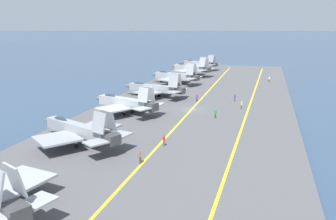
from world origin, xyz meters
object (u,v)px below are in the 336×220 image
(parked_jet_seventh, at_px, (190,68))
(crew_red_vest, at_px, (164,140))
(parked_jet_third, at_px, (78,130))
(crew_yellow_vest, at_px, (241,105))
(parked_jet_eighth, at_px, (199,63))
(crew_blue_vest, at_px, (235,97))
(parked_jet_fourth, at_px, (125,103))
(crew_green_vest, at_px, (215,113))
(parked_jet_sixth, at_px, (175,76))
(crew_purple_vest, at_px, (197,97))
(parked_jet_fifth, at_px, (154,88))
(crew_white_vest, at_px, (269,79))
(crew_brown_vest, at_px, (140,156))

(parked_jet_seventh, height_order, crew_red_vest, parked_jet_seventh)
(parked_jet_third, distance_m, crew_yellow_vest, 36.51)
(parked_jet_eighth, distance_m, crew_blue_vest, 58.70)
(parked_jet_seventh, xyz_separation_m, parked_jet_eighth, (17.54, 0.26, -0.21))
(parked_jet_fourth, bearing_deg, crew_green_vest, -85.30)
(parked_jet_sixth, relative_size, parked_jet_seventh, 1.00)
(crew_purple_vest, bearing_deg, parked_jet_eighth, 10.15)
(parked_jet_third, xyz_separation_m, crew_green_vest, (20.82, -17.12, -1.40))
(parked_jet_fifth, xyz_separation_m, parked_jet_eighth, (56.32, -0.46, 0.21))
(parked_jet_sixth, bearing_deg, parked_jet_third, -179.99)
(parked_jet_fourth, distance_m, parked_jet_eighth, 73.41)
(parked_jet_eighth, height_order, crew_purple_vest, parked_jet_eighth)
(parked_jet_fourth, bearing_deg, crew_purple_vest, -37.09)
(parked_jet_sixth, xyz_separation_m, parked_jet_seventh, (18.44, -0.73, 0.26))
(parked_jet_fourth, bearing_deg, crew_white_vest, -29.34)
(parked_jet_fourth, distance_m, crew_purple_vest, 19.17)
(parked_jet_eighth, xyz_separation_m, crew_white_vest, (-24.30, -26.49, -1.51))
(crew_green_vest, xyz_separation_m, crew_yellow_vest, (8.76, -4.22, -0.07))
(crew_red_vest, relative_size, crew_purple_vest, 0.97)
(parked_jet_fourth, bearing_deg, crew_red_vest, -142.13)
(crew_green_vest, xyz_separation_m, crew_blue_vest, (16.36, -2.16, -0.02))
(crew_red_vest, relative_size, crew_green_vest, 0.99)
(parked_jet_third, xyz_separation_m, parked_jet_seventh, (75.23, -0.72, 0.29))
(parked_jet_fourth, distance_m, parked_jet_fifth, 17.10)
(parked_jet_fourth, height_order, crew_white_vest, parked_jet_fourth)
(crew_red_vest, height_order, crew_brown_vest, crew_brown_vest)
(parked_jet_sixth, bearing_deg, parked_jet_seventh, -2.27)
(crew_yellow_vest, bearing_deg, crew_brown_vest, 163.34)
(crew_red_vest, distance_m, crew_purple_vest, 31.81)
(parked_jet_fifth, xyz_separation_m, crew_blue_vest, (0.74, -19.28, -1.29))
(crew_yellow_vest, relative_size, crew_white_vest, 0.96)
(crew_red_vest, bearing_deg, parked_jet_sixth, 12.75)
(crew_brown_vest, bearing_deg, crew_purple_vest, 0.42)
(crew_red_vest, distance_m, crew_white_vest, 67.27)
(crew_brown_vest, bearing_deg, parked_jet_third, 68.35)
(parked_jet_fifth, relative_size, crew_yellow_vest, 10.24)
(crew_yellow_vest, bearing_deg, parked_jet_third, 144.20)
(parked_jet_seventh, distance_m, crew_white_vest, 27.14)
(parked_jet_seventh, xyz_separation_m, crew_red_vest, (-72.39, -11.47, -1.70))
(crew_green_vest, relative_size, crew_yellow_vest, 1.08)
(crew_red_vest, bearing_deg, parked_jet_eighth, 7.43)
(crew_brown_vest, relative_size, crew_purple_vest, 1.01)
(parked_jet_seventh, relative_size, crew_blue_vest, 9.54)
(parked_jet_sixth, height_order, crew_yellow_vest, parked_jet_sixth)
(crew_red_vest, bearing_deg, parked_jet_fourth, 37.87)
(crew_red_vest, xyz_separation_m, crew_brown_vest, (-7.27, 1.03, 0.04))
(crew_green_vest, bearing_deg, crew_red_vest, 164.68)
(parked_jet_seventh, bearing_deg, crew_brown_vest, -172.53)
(crew_yellow_vest, xyz_separation_m, crew_white_vest, (38.88, -5.61, 0.04))
(parked_jet_fourth, height_order, parked_jet_eighth, parked_jet_eighth)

